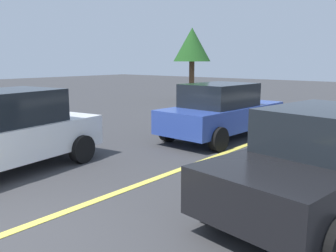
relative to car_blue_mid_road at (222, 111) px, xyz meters
name	(u,v)px	position (x,y,z in m)	size (l,w,h in m)	color
lane_marking_centre	(142,183)	(-4.50, -1.03, -0.82)	(28.00, 0.16, 0.01)	#E0D14C
car_blue_mid_road	(222,111)	(0.00, 0.00, 0.00)	(4.42, 2.12, 1.65)	#2D479E
car_black_near_curb	(322,161)	(-3.66, -4.02, -0.02)	(4.36, 2.42, 1.61)	black
tree_left_verge	(192,45)	(7.55, 6.68, 2.30)	(2.09, 2.09, 4.10)	#513823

